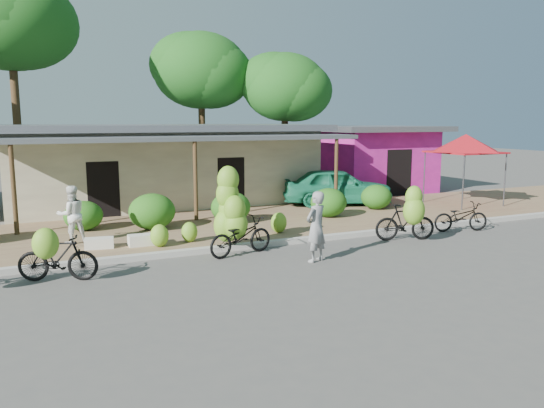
{
  "coord_description": "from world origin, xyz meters",
  "views": [
    {
      "loc": [
        -5.15,
        -11.33,
        3.52
      ],
      "look_at": [
        1.0,
        2.01,
        1.2
      ],
      "focal_mm": 35.0,
      "sensor_mm": 36.0,
      "label": 1
    }
  ],
  "objects_px": {
    "tree_center_right": "(197,69)",
    "bike_center": "(235,221)",
    "tree_near_right": "(281,85)",
    "bike_left": "(56,256)",
    "vendor": "(316,227)",
    "teal_van": "(337,186)",
    "bystander": "(72,214)",
    "tree_far_center": "(5,17)",
    "sack_near": "(144,240)",
    "bike_far_right": "(461,217)",
    "red_canopy": "(466,143)",
    "sack_far": "(99,243)",
    "bike_right": "(408,218)"
  },
  "relations": [
    {
      "from": "vendor",
      "to": "sack_near",
      "type": "bearing_deg",
      "value": -63.04
    },
    {
      "from": "tree_center_right",
      "to": "bike_center",
      "type": "xyz_separation_m",
      "value": [
        -3.58,
        -14.98,
        -5.38
      ]
    },
    {
      "from": "vendor",
      "to": "teal_van",
      "type": "distance_m",
      "value": 8.56
    },
    {
      "from": "vendor",
      "to": "bystander",
      "type": "height_order",
      "value": "vendor"
    },
    {
      "from": "tree_near_right",
      "to": "vendor",
      "type": "height_order",
      "value": "tree_near_right"
    },
    {
      "from": "vendor",
      "to": "bike_center",
      "type": "bearing_deg",
      "value": -69.41
    },
    {
      "from": "tree_near_right",
      "to": "bike_left",
      "type": "height_order",
      "value": "tree_near_right"
    },
    {
      "from": "sack_near",
      "to": "bike_right",
      "type": "bearing_deg",
      "value": -17.57
    },
    {
      "from": "tree_center_right",
      "to": "bike_far_right",
      "type": "distance_m",
      "value": 16.86
    },
    {
      "from": "bike_far_right",
      "to": "sack_near",
      "type": "xyz_separation_m",
      "value": [
        -9.71,
        1.8,
        -0.2
      ]
    },
    {
      "from": "bike_right",
      "to": "sack_near",
      "type": "xyz_separation_m",
      "value": [
        -7.19,
        2.28,
        -0.45
      ]
    },
    {
      "from": "bike_far_right",
      "to": "bystander",
      "type": "distance_m",
      "value": 11.84
    },
    {
      "from": "tree_near_right",
      "to": "red_canopy",
      "type": "xyz_separation_m",
      "value": [
        3.68,
        -9.65,
        -2.76
      ]
    },
    {
      "from": "sack_near",
      "to": "teal_van",
      "type": "xyz_separation_m",
      "value": [
        8.61,
        3.91,
        0.6
      ]
    },
    {
      "from": "tree_center_right",
      "to": "vendor",
      "type": "bearing_deg",
      "value": -96.96
    },
    {
      "from": "red_canopy",
      "to": "bike_center",
      "type": "relative_size",
      "value": 1.5
    },
    {
      "from": "tree_near_right",
      "to": "sack_far",
      "type": "distance_m",
      "value": 16.54
    },
    {
      "from": "tree_far_center",
      "to": "sack_near",
      "type": "bearing_deg",
      "value": -75.78
    },
    {
      "from": "tree_far_center",
      "to": "tree_center_right",
      "type": "distance_m",
      "value": 9.2
    },
    {
      "from": "bystander",
      "to": "teal_van",
      "type": "height_order",
      "value": "bystander"
    },
    {
      "from": "bike_left",
      "to": "tree_far_center",
      "type": "bearing_deg",
      "value": 24.93
    },
    {
      "from": "vendor",
      "to": "sack_far",
      "type": "bearing_deg",
      "value": -56.78
    },
    {
      "from": "red_canopy",
      "to": "bike_left",
      "type": "height_order",
      "value": "red_canopy"
    },
    {
      "from": "red_canopy",
      "to": "bike_left",
      "type": "xyz_separation_m",
      "value": [
        -15.73,
        -4.11,
        -2.01
      ]
    },
    {
      "from": "red_canopy",
      "to": "bike_right",
      "type": "bearing_deg",
      "value": -146.13
    },
    {
      "from": "bike_center",
      "to": "bike_far_right",
      "type": "relative_size",
      "value": 1.23
    },
    {
      "from": "red_canopy",
      "to": "bike_far_right",
      "type": "bearing_deg",
      "value": -134.94
    },
    {
      "from": "sack_far",
      "to": "teal_van",
      "type": "distance_m",
      "value": 10.5
    },
    {
      "from": "bystander",
      "to": "vendor",
      "type": "bearing_deg",
      "value": 131.37
    },
    {
      "from": "tree_near_right",
      "to": "bike_center",
      "type": "height_order",
      "value": "tree_near_right"
    },
    {
      "from": "tree_center_right",
      "to": "tree_near_right",
      "type": "relative_size",
      "value": 1.15
    },
    {
      "from": "sack_near",
      "to": "bystander",
      "type": "xyz_separation_m",
      "value": [
        -1.76,
        1.11,
        0.66
      ]
    },
    {
      "from": "sack_near",
      "to": "teal_van",
      "type": "relative_size",
      "value": 0.19
    },
    {
      "from": "tree_near_right",
      "to": "bystander",
      "type": "xyz_separation_m",
      "value": [
        -11.46,
        -10.41,
        -4.44
      ]
    },
    {
      "from": "bike_left",
      "to": "teal_van",
      "type": "relative_size",
      "value": 0.41
    },
    {
      "from": "tree_center_right",
      "to": "bike_center",
      "type": "relative_size",
      "value": 3.5
    },
    {
      "from": "bike_center",
      "to": "bike_far_right",
      "type": "distance_m",
      "value": 7.61
    },
    {
      "from": "bystander",
      "to": "tree_near_right",
      "type": "bearing_deg",
      "value": -148.75
    },
    {
      "from": "bike_left",
      "to": "teal_van",
      "type": "xyz_separation_m",
      "value": [
        10.96,
        6.14,
        0.27
      ]
    },
    {
      "from": "tree_center_right",
      "to": "bystander",
      "type": "bearing_deg",
      "value": -121.01
    },
    {
      "from": "bike_left",
      "to": "bike_center",
      "type": "distance_m",
      "value": 4.54
    },
    {
      "from": "bike_left",
      "to": "bystander",
      "type": "bearing_deg",
      "value": 11.43
    },
    {
      "from": "tree_far_center",
      "to": "red_canopy",
      "type": "distance_m",
      "value": 20.8
    },
    {
      "from": "bike_right",
      "to": "sack_far",
      "type": "relative_size",
      "value": 2.5
    },
    {
      "from": "tree_center_right",
      "to": "red_canopy",
      "type": "bearing_deg",
      "value": -56.61
    },
    {
      "from": "bike_right",
      "to": "bike_far_right",
      "type": "relative_size",
      "value": 0.99
    },
    {
      "from": "tree_center_right",
      "to": "bike_far_right",
      "type": "relative_size",
      "value": 4.32
    },
    {
      "from": "bike_left",
      "to": "bike_far_right",
      "type": "bearing_deg",
      "value": -66.62
    },
    {
      "from": "bike_right",
      "to": "bike_far_right",
      "type": "height_order",
      "value": "bike_right"
    },
    {
      "from": "bike_right",
      "to": "tree_center_right",
      "type": "bearing_deg",
      "value": 23.68
    }
  ]
}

